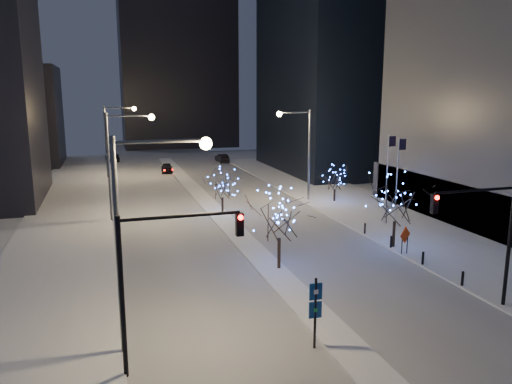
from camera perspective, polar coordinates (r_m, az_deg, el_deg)
name	(u,v)px	position (r m, az deg, el deg)	size (l,w,h in m)	color
ground	(341,342)	(25.34, 9.67, -16.58)	(160.00, 160.00, 0.00)	silver
road	(202,198)	(57.09, -6.23, -0.65)	(20.00, 130.00, 0.02)	#B1B5C0
median	(211,207)	(52.28, -5.18, -1.67)	(2.00, 80.00, 0.15)	white
east_sidewalk	(389,219)	(48.70, 14.96, -2.98)	(10.00, 90.00, 0.15)	white
west_sidewalk	(61,246)	(41.73, -21.44, -5.78)	(8.00, 90.00, 0.15)	white
filler_west_far	(1,116)	(91.31, -27.17, 7.72)	(18.00, 16.00, 16.00)	black
horizon_block	(177,49)	(113.45, -9.06, 15.85)	(24.00, 14.00, 42.00)	black
street_lamp_w_near	(142,215)	(22.56, -12.95, -2.53)	(4.40, 0.56, 10.00)	#595E66
street_lamp_w_mid	(120,151)	(47.20, -15.26, 4.50)	(4.40, 0.56, 10.00)	#595E66
street_lamp_w_far	(113,131)	(72.09, -15.99, 6.69)	(4.40, 0.56, 10.00)	#595E66
street_lamp_east	(302,143)	(54.18, 5.23, 5.63)	(3.90, 0.56, 10.00)	#595E66
traffic_signal_west	(160,266)	(21.18, -10.97, -8.28)	(5.26, 0.43, 7.00)	black
traffic_signal_east	(488,227)	(29.30, 24.95, -3.64)	(5.26, 0.43, 7.00)	black
flagpoles	(393,175)	(44.62, 15.34, 1.91)	(1.35, 2.60, 8.00)	silver
bollards	(406,250)	(37.97, 16.78, -6.31)	(0.16, 12.16, 0.90)	black
car_near	(167,168)	(75.58, -10.15, 2.71)	(1.65, 4.10, 1.40)	black
car_mid	(222,158)	(85.95, -3.90, 3.89)	(1.48, 4.25, 1.40)	black
car_far	(112,157)	(90.40, -16.10, 3.91)	(2.27, 5.58, 1.62)	black
holiday_tree_median_near	(279,216)	(33.05, 2.68, -2.81)	(5.18, 5.18, 5.38)	black
holiday_tree_median_far	(222,185)	(48.71, -3.88, 0.80)	(3.66, 3.66, 4.27)	black
holiday_tree_plaza_near	(396,200)	(39.05, 15.68, -0.84)	(4.63, 4.63, 5.74)	black
holiday_tree_plaza_far	(335,179)	(54.62, 9.01, 1.49)	(3.16, 3.16, 3.81)	black
wayfinding_sign	(315,306)	(23.71, 6.80, -12.79)	(0.62, 0.12, 3.48)	black
construction_sign	(405,237)	(38.09, 16.67, -5.00)	(1.16, 0.54, 2.07)	black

